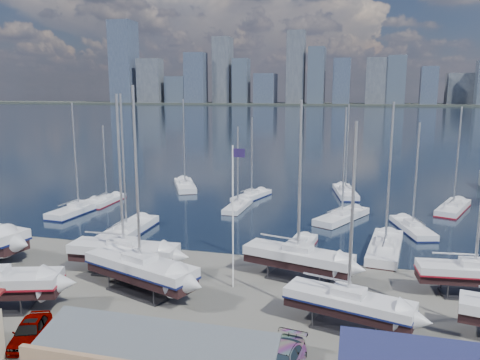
# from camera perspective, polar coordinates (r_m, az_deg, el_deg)

# --- Properties ---
(ground) EXTENTS (1400.00, 1400.00, 0.00)m
(ground) POSITION_cam_1_polar(r_m,az_deg,el_deg) (38.51, -1.57, -14.19)
(ground) COLOR #605E59
(ground) RESTS_ON ground
(water) EXTENTS (1400.00, 600.00, 0.40)m
(water) POSITION_cam_1_polar(r_m,az_deg,el_deg) (344.09, 12.91, 7.69)
(water) COLOR #1A253C
(water) RESTS_ON ground
(far_shore) EXTENTS (1400.00, 80.00, 2.20)m
(far_shore) POSITION_cam_1_polar(r_m,az_deg,el_deg) (603.83, 13.67, 8.95)
(far_shore) COLOR #2D332D
(far_shore) RESTS_ON ground
(skyline) EXTENTS (639.14, 43.80, 107.69)m
(skyline) POSITION_cam_1_polar(r_m,az_deg,el_deg) (598.02, 13.05, 12.60)
(skyline) COLOR #475166
(skyline) RESTS_ON far_shore
(sailboat_cradle_2) EXTENTS (9.93, 3.15, 16.04)m
(sailboat_cradle_2) POSITION_cam_1_polar(r_m,az_deg,el_deg) (43.82, -13.97, -8.44)
(sailboat_cradle_2) COLOR #2D2D33
(sailboat_cradle_2) RESTS_ON ground
(sailboat_cradle_3) EXTENTS (10.75, 6.30, 16.72)m
(sailboat_cradle_3) POSITION_cam_1_polar(r_m,az_deg,el_deg) (39.46, -12.05, -10.48)
(sailboat_cradle_3) COLOR #2D2D33
(sailboat_cradle_3) RESTS_ON ground
(sailboat_cradle_4) EXTENTS (9.89, 5.00, 15.58)m
(sailboat_cradle_4) POSITION_cam_1_polar(r_m,az_deg,el_deg) (41.49, 7.06, -9.33)
(sailboat_cradle_4) COLOR #2D2D33
(sailboat_cradle_4) RESTS_ON ground
(sailboat_cradle_5) EXTENTS (9.15, 4.77, 14.38)m
(sailboat_cradle_5) POSITION_cam_1_polar(r_m,az_deg,el_deg) (33.89, 13.05, -14.40)
(sailboat_cradle_5) COLOR #2D2D33
(sailboat_cradle_5) RESTS_ON ground
(sailboat_cradle_6) EXTENTS (9.02, 3.33, 14.38)m
(sailboat_cradle_6) POSITION_cam_1_polar(r_m,az_deg,el_deg) (42.43, 26.68, -10.06)
(sailboat_cradle_6) COLOR #2D2D33
(sailboat_cradle_6) RESTS_ON ground
(sailboat_moored_0) EXTENTS (3.77, 10.58, 15.50)m
(sailboat_moored_0) POSITION_cam_1_polar(r_m,az_deg,el_deg) (67.60, -19.05, -3.51)
(sailboat_moored_0) COLOR black
(sailboat_moored_0) RESTS_ON water
(sailboat_moored_1) EXTENTS (2.35, 8.07, 12.02)m
(sailboat_moored_1) POSITION_cam_1_polar(r_m,az_deg,el_deg) (71.83, -15.93, -2.51)
(sailboat_moored_1) COLOR black
(sailboat_moored_1) RESTS_ON water
(sailboat_moored_2) EXTENTS (7.23, 10.66, 15.77)m
(sailboat_moored_2) POSITION_cam_1_polar(r_m,az_deg,el_deg) (80.11, -6.72, -0.82)
(sailboat_moored_2) COLOR black
(sailboat_moored_2) RESTS_ON water
(sailboat_moored_3) EXTENTS (3.22, 11.24, 16.78)m
(sailboat_moored_3) POSITION_cam_1_polar(r_m,az_deg,el_deg) (55.48, -13.64, -6.27)
(sailboat_moored_3) COLOR black
(sailboat_moored_3) RESTS_ON water
(sailboat_moored_4) EXTENTS (2.49, 8.09, 12.12)m
(sailboat_moored_4) POSITION_cam_1_polar(r_m,az_deg,el_deg) (65.71, -0.27, -3.30)
(sailboat_moored_4) COLOR black
(sailboat_moored_4) RESTS_ON water
(sailboat_moored_5) EXTENTS (4.90, 9.10, 13.10)m
(sailboat_moored_5) POSITION_cam_1_polar(r_m,az_deg,el_deg) (72.10, 1.43, -2.05)
(sailboat_moored_5) COLOR black
(sailboat_moored_5) RESTS_ON water
(sailboat_moored_6) EXTENTS (3.26, 8.51, 12.41)m
(sailboat_moored_6) POSITION_cam_1_polar(r_m,az_deg,el_deg) (49.07, 7.17, -8.29)
(sailboat_moored_6) COLOR black
(sailboat_moored_6) RESTS_ON water
(sailboat_moored_7) EXTENTS (6.91, 10.16, 15.04)m
(sailboat_moored_7) POSITION_cam_1_polar(r_m,az_deg,el_deg) (61.47, 12.31, -4.54)
(sailboat_moored_7) COLOR black
(sailboat_moored_7) RESTS_ON water
(sailboat_moored_8) EXTENTS (4.64, 10.40, 15.02)m
(sailboat_moored_8) POSITION_cam_1_polar(r_m,az_deg,el_deg) (76.28, 12.71, -1.61)
(sailboat_moored_8) COLOR black
(sailboat_moored_8) RESTS_ON water
(sailboat_moored_9) EXTENTS (4.25, 10.87, 15.99)m
(sailboat_moored_9) POSITION_cam_1_polar(r_m,az_deg,el_deg) (50.71, 17.26, -8.06)
(sailboat_moored_9) COLOR black
(sailboat_moored_9) RESTS_ON water
(sailboat_moored_10) EXTENTS (4.86, 9.33, 13.43)m
(sailboat_moored_10) POSITION_cam_1_polar(r_m,az_deg,el_deg) (59.03, 20.27, -5.61)
(sailboat_moored_10) COLOR black
(sailboat_moored_10) RESTS_ON water
(sailboat_moored_11) EXTENTS (6.26, 10.34, 14.97)m
(sailboat_moored_11) POSITION_cam_1_polar(r_m,az_deg,el_deg) (70.98, 24.54, -3.24)
(sailboat_moored_11) COLOR black
(sailboat_moored_11) RESTS_ON water
(car_a) EXTENTS (3.35, 4.96, 1.57)m
(car_a) POSITION_cam_1_polar(r_m,az_deg,el_deg) (35.03, -24.19, -16.42)
(car_a) COLOR gray
(car_a) RESTS_ON ground
(car_b) EXTENTS (4.62, 2.99, 1.44)m
(car_b) POSITION_cam_1_polar(r_m,az_deg,el_deg) (30.92, -9.78, -19.52)
(car_b) COLOR gray
(car_b) RESTS_ON ground
(car_c) EXTENTS (2.92, 5.87, 1.60)m
(car_c) POSITION_cam_1_polar(r_m,az_deg,el_deg) (31.05, -12.69, -19.32)
(car_c) COLOR gray
(car_c) RESTS_ON ground
(flagpole) EXTENTS (1.06, 0.12, 12.02)m
(flagpole) POSITION_cam_1_polar(r_m,az_deg,el_deg) (38.22, -0.76, -3.36)
(flagpole) COLOR white
(flagpole) RESTS_ON ground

